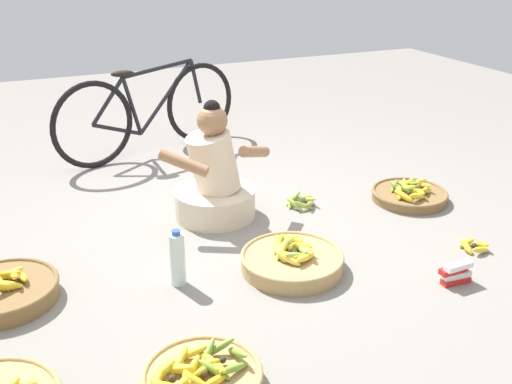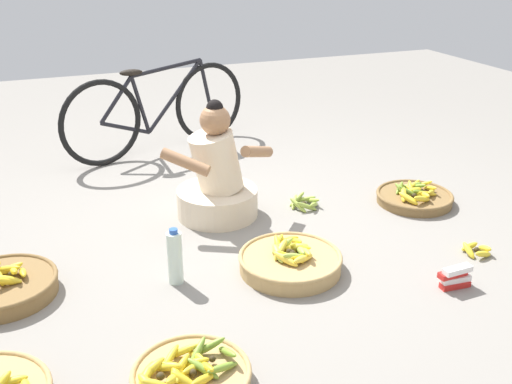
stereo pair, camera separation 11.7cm
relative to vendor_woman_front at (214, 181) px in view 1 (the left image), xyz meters
name	(u,v)px [view 1 (the left image)]	position (x,y,z in m)	size (l,w,h in m)	color
ground_plane	(243,233)	(0.07, -0.30, -0.24)	(10.00, 10.00, 0.00)	gray
vendor_woman_front	(214,181)	(0.00, 0.00, 0.00)	(0.75, 0.52, 0.77)	beige
bicycle_leaning	(150,111)	(-0.07, 1.36, 0.12)	(1.63, 0.57, 0.73)	black
banana_basket_near_vendor	(292,260)	(0.15, -0.80, -0.19)	(0.56, 0.56, 0.17)	tan
banana_basket_mid_left	(3,291)	(-1.29, -0.51, -0.19)	(0.54, 0.54, 0.17)	brown
banana_basket_mid_right	(409,194)	(1.30, -0.30, -0.20)	(0.52, 0.52, 0.14)	brown
banana_basket_back_center	(201,378)	(-0.60, -1.49, -0.19)	(0.49, 0.49, 0.15)	tan
loose_bananas_front_right	(301,202)	(0.58, -0.08, -0.21)	(0.22, 0.22, 0.09)	#9EB747
loose_bananas_near_bicycle	(474,246)	(1.21, -1.03, -0.21)	(0.15, 0.15, 0.08)	yellow
water_bottle	(177,259)	(-0.45, -0.70, -0.10)	(0.08, 0.08, 0.31)	silver
packet_carton_stack	(456,273)	(0.87, -1.27, -0.18)	(0.18, 0.07, 0.12)	red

